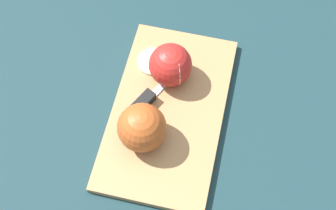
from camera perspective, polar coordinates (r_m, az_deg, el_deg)
ground_plane at (r=0.91m, az=0.00°, el=-1.05°), size 4.00×4.00×0.00m
cutting_board at (r=0.91m, az=0.00°, el=-0.82°), size 0.40×0.27×0.02m
apple_half_left at (r=0.83m, az=-3.18°, el=-2.78°), size 0.09×0.09×0.09m
apple_half_right at (r=0.90m, az=0.52°, el=4.90°), size 0.08×0.08×0.08m
knife at (r=0.90m, az=-2.65°, el=0.66°), size 0.14×0.11×0.02m
apple_slice at (r=0.95m, az=-1.79°, el=5.32°), size 0.07×0.07×0.01m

